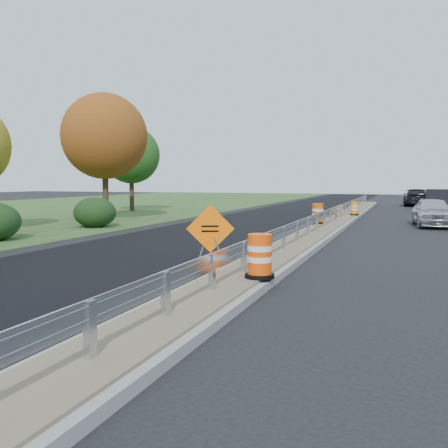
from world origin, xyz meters
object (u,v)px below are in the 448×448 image
(caution_sign, at_px, (210,254))
(barrel_median_far, at_px, (355,209))
(car_dark_mid, at_px, (437,200))
(car_dark_far, at_px, (416,197))
(barrel_median_mid, at_px, (318,214))
(car_silver, at_px, (432,212))
(barrel_median_near, at_px, (260,257))

(caution_sign, xyz_separation_m, barrel_median_far, (1.80, 19.17, 0.17))
(car_dark_mid, xyz_separation_m, car_dark_far, (-1.43, 6.88, -0.05))
(barrel_median_mid, bearing_deg, car_silver, 29.01)
(barrel_median_mid, distance_m, car_dark_mid, 18.30)
(barrel_median_mid, height_order, car_dark_far, car_dark_far)
(car_silver, distance_m, car_dark_mid, 14.28)
(caution_sign, bearing_deg, barrel_median_mid, 63.81)
(car_silver, bearing_deg, car_dark_far, 86.05)
(caution_sign, relative_size, barrel_median_mid, 1.76)
(caution_sign, bearing_deg, barrel_median_near, -64.62)
(barrel_median_mid, xyz_separation_m, car_silver, (5.32, 2.95, 0.04))
(barrel_median_far, relative_size, car_dark_mid, 0.16)
(barrel_median_near, bearing_deg, car_silver, 76.05)
(barrel_median_far, relative_size, car_dark_far, 0.15)
(barrel_median_near, relative_size, car_dark_far, 0.18)
(car_silver, bearing_deg, caution_sign, -116.59)
(caution_sign, xyz_separation_m, car_dark_mid, (6.98, 29.62, 0.38))
(caution_sign, relative_size, car_dark_far, 0.32)
(car_silver, xyz_separation_m, car_dark_far, (-0.47, 21.13, 0.04))
(car_silver, xyz_separation_m, car_dark_mid, (0.96, 14.24, 0.09))
(barrel_median_mid, height_order, barrel_median_far, barrel_median_mid)
(barrel_median_far, distance_m, car_silver, 5.67)
(barrel_median_near, height_order, barrel_median_far, barrel_median_near)
(caution_sign, relative_size, barrel_median_near, 1.80)
(car_silver, relative_size, car_dark_far, 0.81)
(barrel_median_near, bearing_deg, caution_sign, 138.35)
(car_silver, distance_m, car_dark_far, 21.13)
(car_dark_mid, bearing_deg, barrel_median_mid, -108.54)
(caution_sign, height_order, barrel_median_near, caution_sign)
(caution_sign, relative_size, car_dark_mid, 0.35)
(barrel_median_near, xyz_separation_m, car_dark_mid, (5.18, 31.22, 0.13))
(car_dark_far, bearing_deg, barrel_median_near, 83.70)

